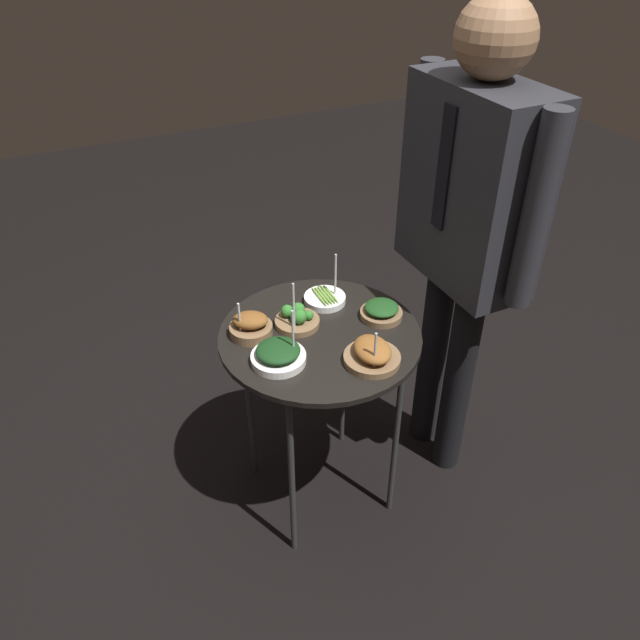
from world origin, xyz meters
TOP-DOWN VIEW (x-y plane):
  - ground_plane at (0.00, 0.00)m, footprint 8.00×8.00m
  - serving_cart at (0.00, 0.00)m, footprint 0.62×0.62m
  - bowl_asparagus_back_left at (-0.15, 0.09)m, footprint 0.13×0.13m
  - bowl_broccoli_front_center at (-0.07, -0.04)m, footprint 0.14×0.14m
  - bowl_spinach_front_right at (0.07, -0.16)m, footprint 0.16×0.16m
  - bowl_roast_far_rim at (0.18, 0.08)m, footprint 0.16×0.16m
  - bowl_roast_front_left at (-0.09, -0.19)m, footprint 0.13×0.13m
  - bowl_spinach_mid_left at (0.01, 0.21)m, footprint 0.13×0.13m
  - waiter_figure at (0.01, 0.50)m, footprint 0.60×0.22m

SIDE VIEW (x-z plane):
  - ground_plane at x=0.00m, z-range 0.00..0.00m
  - serving_cart at x=0.00m, z-range 0.30..1.01m
  - bowl_asparagus_back_left at x=-0.15m, z-range 0.65..0.81m
  - bowl_spinach_mid_left at x=0.01m, z-range 0.71..0.76m
  - bowl_broccoli_front_center at x=-0.07m, z-range 0.65..0.83m
  - bowl_spinach_front_right at x=0.07m, z-range 0.65..0.83m
  - bowl_roast_far_rim at x=0.18m, z-range 0.68..0.81m
  - bowl_roast_front_left at x=-0.09m, z-range 0.68..0.81m
  - waiter_figure at x=0.01m, z-range 0.22..1.83m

